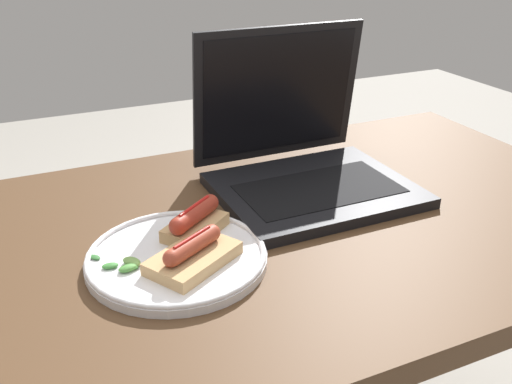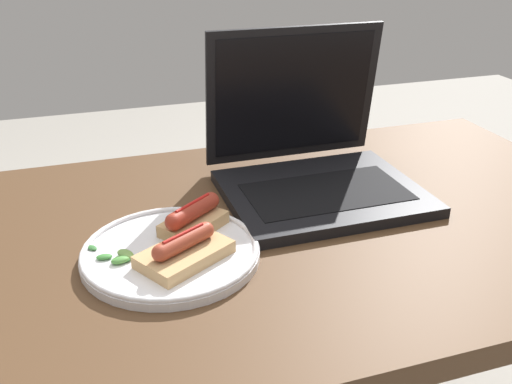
# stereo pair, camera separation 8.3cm
# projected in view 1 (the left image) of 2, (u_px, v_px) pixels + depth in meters

# --- Properties ---
(desk) EXTENTS (1.17, 0.67, 0.72)m
(desk) POSITION_uv_depth(u_px,v_px,m) (274.00, 273.00, 0.92)
(desk) COLOR #4C331E
(desk) RESTS_ON ground_plane
(laptop) EXTENTS (0.32, 0.29, 0.26)m
(laptop) POSITION_uv_depth(u_px,v_px,m) (303.00, 161.00, 0.97)
(laptop) COLOR black
(laptop) RESTS_ON desk
(plate) EXTENTS (0.24, 0.24, 0.02)m
(plate) POSITION_uv_depth(u_px,v_px,m) (177.00, 257.00, 0.76)
(plate) COLOR silver
(plate) RESTS_ON desk
(sausage_toast_left) EXTENTS (0.11, 0.10, 0.05)m
(sausage_toast_left) POSITION_uv_depth(u_px,v_px,m) (195.00, 221.00, 0.81)
(sausage_toast_left) COLOR tan
(sausage_toast_left) RESTS_ON plate
(sausage_toast_middle) EXTENTS (0.14, 0.12, 0.04)m
(sausage_toast_middle) POSITION_uv_depth(u_px,v_px,m) (193.00, 254.00, 0.74)
(sausage_toast_middle) COLOR tan
(sausage_toast_middle) RESTS_ON plate
(salad_pile) EXTENTS (0.06, 0.07, 0.01)m
(salad_pile) POSITION_uv_depth(u_px,v_px,m) (125.00, 264.00, 0.73)
(salad_pile) COLOR #387A33
(salad_pile) RESTS_ON plate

